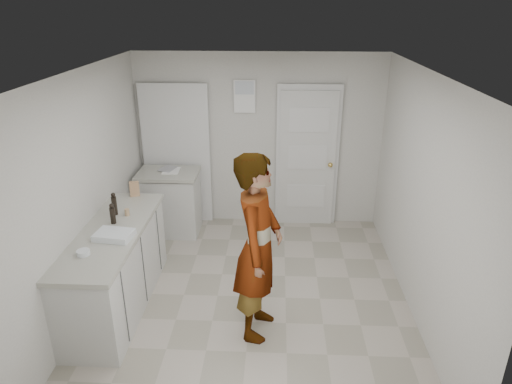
# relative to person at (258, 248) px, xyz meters

# --- Properties ---
(ground) EXTENTS (4.00, 4.00, 0.00)m
(ground) POSITION_rel_person_xyz_m (-0.10, 0.53, -0.95)
(ground) COLOR gray
(ground) RESTS_ON ground
(room_shell) EXTENTS (4.00, 4.00, 4.00)m
(room_shell) POSITION_rel_person_xyz_m (-0.27, 2.48, 0.08)
(room_shell) COLOR #BAB8B0
(room_shell) RESTS_ON ground
(main_counter) EXTENTS (0.64, 1.96, 0.93)m
(main_counter) POSITION_rel_person_xyz_m (-1.55, 0.33, -0.52)
(main_counter) COLOR silver
(main_counter) RESTS_ON ground
(side_counter) EXTENTS (0.84, 0.61, 0.93)m
(side_counter) POSITION_rel_person_xyz_m (-1.35, 2.08, -0.52)
(side_counter) COLOR silver
(side_counter) RESTS_ON ground
(person) EXTENTS (0.57, 0.76, 1.90)m
(person) POSITION_rel_person_xyz_m (0.00, 0.00, 0.00)
(person) COLOR silver
(person) RESTS_ON ground
(cake_mix_box) EXTENTS (0.12, 0.08, 0.18)m
(cake_mix_box) POSITION_rel_person_xyz_m (-1.55, 1.23, 0.07)
(cake_mix_box) COLOR #A57D52
(cake_mix_box) RESTS_ON main_counter
(spice_jar) EXTENTS (0.05, 0.05, 0.08)m
(spice_jar) POSITION_rel_person_xyz_m (-1.48, 0.69, 0.02)
(spice_jar) COLOR tan
(spice_jar) RESTS_ON main_counter
(oil_cruet_a) EXTENTS (0.06, 0.06, 0.23)m
(oil_cruet_a) POSITION_rel_person_xyz_m (-1.57, 0.49, 0.09)
(oil_cruet_a) COLOR black
(oil_cruet_a) RESTS_ON main_counter
(oil_cruet_b) EXTENTS (0.06, 0.06, 0.26)m
(oil_cruet_b) POSITION_rel_person_xyz_m (-1.62, 0.71, 0.10)
(oil_cruet_b) COLOR black
(oil_cruet_b) RESTS_ON main_counter
(baking_dish) EXTENTS (0.39, 0.30, 0.06)m
(baking_dish) POSITION_rel_person_xyz_m (-1.45, 0.17, 0.01)
(baking_dish) COLOR silver
(baking_dish) RESTS_ON main_counter
(egg_bowl) EXTENTS (0.12, 0.12, 0.05)m
(egg_bowl) POSITION_rel_person_xyz_m (-1.63, -0.17, -0.00)
(egg_bowl) COLOR silver
(egg_bowl) RESTS_ON main_counter
(papers) EXTENTS (0.24, 0.30, 0.01)m
(papers) POSITION_rel_person_xyz_m (-1.31, 2.13, -0.02)
(papers) COLOR white
(papers) RESTS_ON side_counter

